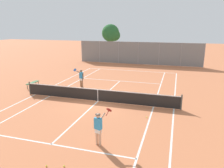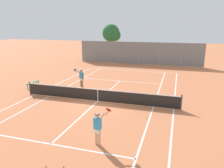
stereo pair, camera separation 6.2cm
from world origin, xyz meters
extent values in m
plane|color=#C67047|center=(0.00, 0.00, 0.00)|extent=(120.00, 120.00, 0.00)
cube|color=silver|center=(0.00, 11.90, 0.00)|extent=(11.00, 0.10, 0.01)
cube|color=silver|center=(-5.50, 0.00, 0.00)|extent=(0.10, 23.80, 0.01)
cube|color=silver|center=(5.50, 0.00, 0.00)|extent=(0.10, 23.80, 0.01)
cube|color=silver|center=(-4.13, 0.00, 0.00)|extent=(0.10, 23.80, 0.01)
cube|color=silver|center=(4.13, 0.00, 0.00)|extent=(0.10, 23.80, 0.01)
cube|color=silver|center=(0.00, -6.40, 0.00)|extent=(8.26, 0.10, 0.01)
cube|color=silver|center=(0.00, 6.40, 0.00)|extent=(8.26, 0.10, 0.01)
cube|color=silver|center=(0.00, 0.00, 0.00)|extent=(0.10, 12.80, 0.01)
cylinder|color=#474C47|center=(-5.95, 0.00, 0.53)|extent=(0.10, 0.10, 1.07)
cylinder|color=#474C47|center=(5.95, 0.00, 0.53)|extent=(0.10, 0.10, 1.07)
cube|color=black|center=(0.00, 0.00, 0.46)|extent=(11.90, 0.02, 0.89)
cube|color=white|center=(0.00, 0.00, 0.92)|extent=(11.90, 0.03, 0.06)
cube|color=white|center=(0.00, 0.00, 0.44)|extent=(0.05, 0.03, 0.89)
cylinder|color=#D8A884|center=(2.08, -5.74, 0.41)|extent=(0.13, 0.13, 0.82)
cylinder|color=#D8A884|center=(2.25, -5.80, 0.41)|extent=(0.13, 0.13, 0.82)
cube|color=white|center=(2.17, -5.77, 0.74)|extent=(0.32, 0.26, 0.24)
cube|color=#3399D8|center=(2.17, -5.77, 1.10)|extent=(0.38, 0.29, 0.56)
sphere|color=#D8A884|center=(2.17, -5.77, 1.49)|extent=(0.22, 0.22, 0.22)
cylinder|color=black|center=(2.17, -5.77, 1.56)|extent=(0.23, 0.23, 0.02)
cylinder|color=#D8A884|center=(1.96, -5.70, 1.04)|extent=(0.08, 0.08, 0.52)
cylinder|color=#D8A884|center=(2.33, -5.68, 1.39)|extent=(0.21, 0.46, 0.35)
cylinder|color=maroon|center=(2.54, -5.47, 1.55)|extent=(0.11, 0.25, 0.22)
cylinder|color=maroon|center=(2.57, -5.35, 1.66)|extent=(0.33, 0.27, 0.23)
cylinder|color=#936B4C|center=(-2.72, 3.22, 0.41)|extent=(0.13, 0.13, 0.82)
cylinder|color=#936B4C|center=(-2.89, 3.28, 0.41)|extent=(0.13, 0.13, 0.82)
cube|color=white|center=(-2.81, 3.25, 0.74)|extent=(0.32, 0.25, 0.24)
cube|color=#3399D8|center=(-2.81, 3.25, 1.10)|extent=(0.38, 0.29, 0.56)
sphere|color=#936B4C|center=(-2.81, 3.25, 1.49)|extent=(0.22, 0.22, 0.22)
cylinder|color=black|center=(-2.81, 3.25, 1.56)|extent=(0.23, 0.23, 0.02)
cylinder|color=#936B4C|center=(-2.60, 3.19, 1.04)|extent=(0.08, 0.08, 0.52)
cylinder|color=#936B4C|center=(-2.97, 3.16, 1.39)|extent=(0.21, 0.46, 0.35)
cylinder|color=#1E4C99|center=(-3.17, 2.95, 1.55)|extent=(0.10, 0.25, 0.22)
cylinder|color=#1E4C99|center=(-3.21, 2.83, 1.66)|extent=(0.33, 0.27, 0.23)
sphere|color=#D1DB33|center=(-3.73, 4.80, 0.03)|extent=(0.07, 0.07, 0.07)
sphere|color=#D1DB33|center=(1.43, -7.76, 0.03)|extent=(0.07, 0.07, 0.07)
sphere|color=#D1DB33|center=(0.74, -7.96, 0.03)|extent=(0.07, 0.07, 0.07)
sphere|color=#D1DB33|center=(3.94, -1.98, 0.03)|extent=(0.07, 0.07, 0.07)
cube|color=#2D6638|center=(-7.05, 1.88, 0.44)|extent=(0.36, 1.50, 0.05)
cylinder|color=#262626|center=(-6.92, 2.52, 0.21)|extent=(0.05, 0.05, 0.41)
cylinder|color=#262626|center=(-6.92, 1.24, 0.21)|extent=(0.05, 0.05, 0.41)
cylinder|color=#262626|center=(-7.17, 2.52, 0.21)|extent=(0.05, 0.05, 0.41)
cylinder|color=#262626|center=(-7.17, 1.24, 0.21)|extent=(0.05, 0.05, 0.41)
cylinder|color=gray|center=(-8.87, 16.77, 1.61)|extent=(0.08, 0.08, 3.22)
cylinder|color=gray|center=(-5.91, 16.77, 1.61)|extent=(0.08, 0.08, 3.22)
cylinder|color=gray|center=(-2.96, 16.77, 1.61)|extent=(0.08, 0.08, 3.22)
cylinder|color=gray|center=(0.00, 16.77, 1.61)|extent=(0.08, 0.08, 3.22)
cylinder|color=gray|center=(2.96, 16.77, 1.61)|extent=(0.08, 0.08, 3.22)
cylinder|color=gray|center=(5.91, 16.77, 1.61)|extent=(0.08, 0.08, 3.22)
cylinder|color=gray|center=(8.87, 16.77, 1.61)|extent=(0.08, 0.08, 3.22)
cube|color=slate|center=(0.00, 16.77, 1.61)|extent=(17.74, 0.02, 3.18)
cylinder|color=brown|center=(-5.33, 20.48, 1.64)|extent=(0.26, 0.26, 3.28)
sphere|color=#26602D|center=(-5.33, 20.48, 4.27)|extent=(2.84, 2.84, 2.84)
sphere|color=#26602D|center=(-4.74, 20.75, 3.92)|extent=(1.90, 1.90, 1.90)
camera|label=1|loc=(5.47, -14.49, 5.51)|focal=35.00mm
camera|label=2|loc=(5.53, -14.47, 5.51)|focal=35.00mm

